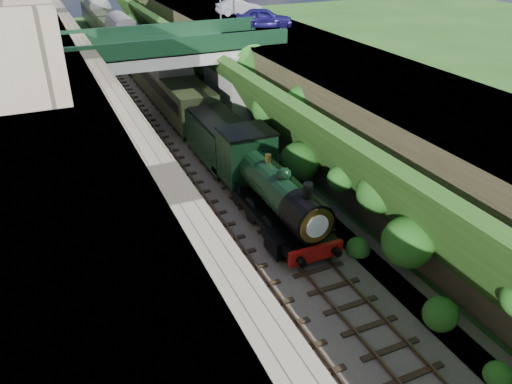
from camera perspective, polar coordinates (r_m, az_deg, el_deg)
ground at (r=20.40m, az=8.93°, el=-15.29°), size 160.00×160.00×0.00m
trackbed at (r=35.99m, az=-8.15°, el=5.42°), size 10.00×90.00×0.20m
retaining_wall at (r=33.87m, az=-17.58°, el=9.05°), size 1.00×90.00×7.00m
street_plateau_left at (r=33.72m, az=-23.47°, el=7.93°), size 6.00×90.00×7.00m
street_plateau_right at (r=38.42m, az=5.50°, el=11.86°), size 8.00×90.00×6.25m
embankment_slope at (r=36.88m, az=-1.10°, el=10.49°), size 4.42×90.65×6.36m
track_left at (r=35.50m, az=-11.26°, el=5.08°), size 2.50×90.00×0.20m
track_right at (r=36.24m, az=-6.34°, el=5.95°), size 2.50×90.00×0.20m
road_bridge at (r=38.61m, az=-8.94°, el=13.20°), size 16.00×6.40×7.25m
building_near at (r=26.53m, az=-26.18°, el=14.81°), size 4.00×8.00×4.00m
tree at (r=38.21m, az=-0.75°, el=14.26°), size 3.60×3.80×6.60m
car_blue at (r=43.72m, az=0.90°, el=19.28°), size 5.08×3.55×1.61m
car_silver at (r=50.42m, az=-1.98°, el=20.38°), size 4.39×1.88×1.41m
locomotive at (r=25.85m, az=1.50°, el=0.51°), size 3.10×10.22×3.83m
tender at (r=32.13m, az=-4.16°, el=5.70°), size 2.70×6.00×3.05m
coach_front at (r=43.42m, az=-10.09°, el=12.02°), size 2.90×18.00×3.70m
coach_middle at (r=61.35m, az=-14.84°, el=16.30°), size 2.90×18.00×3.70m
coach_rear at (r=79.68m, az=-17.51°, el=18.58°), size 2.90×18.00×3.70m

